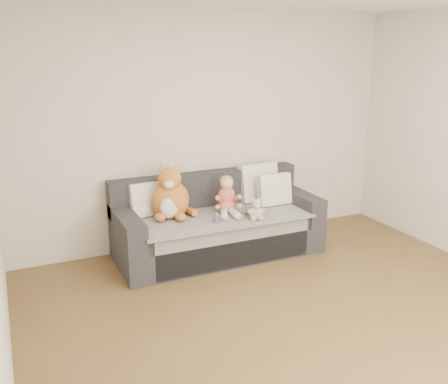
# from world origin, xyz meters

# --- Properties ---
(room_shell) EXTENTS (5.00, 5.00, 5.00)m
(room_shell) POSITION_xyz_m (0.00, 0.42, 1.30)
(room_shell) COLOR brown
(room_shell) RESTS_ON ground
(sofa) EXTENTS (2.20, 0.94, 0.85)m
(sofa) POSITION_xyz_m (-0.09, 2.06, 0.31)
(sofa) COLOR #28282D
(sofa) RESTS_ON ground
(cushion_left) EXTENTS (0.41, 0.23, 0.37)m
(cushion_left) POSITION_xyz_m (-0.80, 2.28, 0.65)
(cushion_left) COLOR silver
(cushion_left) RESTS_ON sofa
(cushion_right_back) EXTENTS (0.48, 0.24, 0.44)m
(cushion_right_back) POSITION_xyz_m (0.53, 2.29, 0.69)
(cushion_right_back) COLOR silver
(cushion_right_back) RESTS_ON sofa
(cushion_right_front) EXTENTS (0.39, 0.17, 0.36)m
(cushion_right_front) POSITION_xyz_m (0.61, 2.05, 0.65)
(cushion_right_front) COLOR silver
(cushion_right_front) RESTS_ON sofa
(toddler) EXTENTS (0.28, 0.42, 0.41)m
(toddler) POSITION_xyz_m (-0.00, 2.00, 0.64)
(toddler) COLOR #CA4D47
(toddler) RESTS_ON sofa
(plush_cat) EXTENTS (0.47, 0.42, 0.61)m
(plush_cat) POSITION_xyz_m (-0.60, 2.10, 0.70)
(plush_cat) COLOR #AF5827
(plush_cat) RESTS_ON sofa
(teddy_bear) EXTENTS (0.19, 0.15, 0.24)m
(teddy_bear) POSITION_xyz_m (0.18, 1.67, 0.57)
(teddy_bear) COLOR tan
(teddy_bear) RESTS_ON sofa
(plush_cow) EXTENTS (0.13, 0.20, 0.16)m
(plush_cow) POSITION_xyz_m (0.20, 1.81, 0.54)
(plush_cow) COLOR white
(plush_cow) RESTS_ON sofa
(sippy_cup) EXTENTS (0.09, 0.06, 0.10)m
(sippy_cup) POSITION_xyz_m (-0.22, 1.77, 0.53)
(sippy_cup) COLOR purple
(sippy_cup) RESTS_ON sofa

